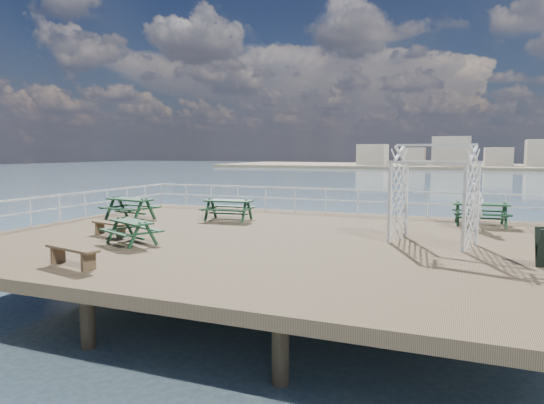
{
  "coord_description": "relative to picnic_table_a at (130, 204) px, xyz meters",
  "views": [
    {
      "loc": [
        5.87,
        -14.39,
        2.76
      ],
      "look_at": [
        -0.01,
        0.32,
        1.1
      ],
      "focal_mm": 32.0,
      "sensor_mm": 36.0,
      "label": 1
    }
  ],
  "objects": [
    {
      "name": "ground",
      "position": [
        6.78,
        -1.65,
        -0.77
      ],
      "size": [
        18.0,
        14.0,
        0.3
      ],
      "primitive_type": "cube",
      "color": "brown",
      "rests_on": "ground"
    },
    {
      "name": "sea_backdrop",
      "position": [
        19.32,
        132.42,
        -1.12
      ],
      "size": [
        300.0,
        300.0,
        9.2
      ],
      "color": "#446073",
      "rests_on": "ground"
    },
    {
      "name": "railing",
      "position": [
        6.71,
        0.92,
        0.26
      ],
      "size": [
        17.77,
        13.76,
        1.1
      ],
      "color": "silver",
      "rests_on": "ground"
    },
    {
      "name": "picnic_table_a",
      "position": [
        0.0,
        0.0,
        0.0
      ],
      "size": [
        2.24,
        1.93,
        0.96
      ],
      "rotation": [
        0.0,
        0.0,
        -0.18
      ],
      "color": "#14371E",
      "rests_on": "ground"
    },
    {
      "name": "picnic_table_b",
      "position": [
        3.82,
        1.3,
        -0.03
      ],
      "size": [
        2.01,
        1.67,
        0.92
      ],
      "rotation": [
        0.0,
        0.0,
        0.08
      ],
      "color": "#14371E",
      "rests_on": "ground"
    },
    {
      "name": "picnic_table_c",
      "position": [
        13.23,
        3.51,
        -0.01
      ],
      "size": [
        2.06,
        1.71,
        0.95
      ],
      "rotation": [
        0.0,
        0.0,
        0.07
      ],
      "color": "#14371E",
      "rests_on": "ground"
    },
    {
      "name": "picnic_table_d",
      "position": [
        3.41,
        -4.28,
        -0.11
      ],
      "size": [
        2.01,
        1.86,
        0.79
      ],
      "rotation": [
        0.0,
        0.0,
        -0.43
      ],
      "color": "#14371E",
      "rests_on": "ground"
    },
    {
      "name": "flat_bench_near",
      "position": [
        1.83,
        -3.37,
        -0.29
      ],
      "size": [
        1.55,
        0.72,
        0.43
      ],
      "rotation": [
        0.0,
        0.0,
        -0.25
      ],
      "color": "brown",
      "rests_on": "ground"
    },
    {
      "name": "flat_bench_far",
      "position": [
        3.96,
        -7.21,
        -0.26
      ],
      "size": [
        1.71,
        0.77,
        0.48
      ],
      "rotation": [
        0.0,
        0.0,
        -0.23
      ],
      "color": "brown",
      "rests_on": "ground"
    },
    {
      "name": "trellis_arbor",
      "position": [
        11.78,
        -0.95,
        0.71
      ],
      "size": [
        2.67,
        1.92,
        2.98
      ],
      "rotation": [
        0.0,
        0.0,
        -0.3
      ],
      "color": "silver",
      "rests_on": "ground"
    },
    {
      "name": "person",
      "position": [
        13.05,
        2.29,
        0.22
      ],
      "size": [
        0.72,
        0.71,
        1.67
      ],
      "primitive_type": "imported",
      "rotation": [
        0.0,
        0.0,
        0.74
      ],
      "color": "white",
      "rests_on": "ground"
    }
  ]
}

